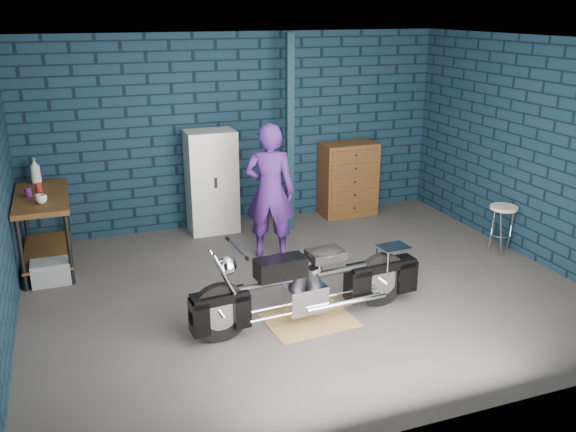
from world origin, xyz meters
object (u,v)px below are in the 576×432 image
Objects in this scene: locker at (212,182)px; storage_bin at (51,272)px; person at (270,192)px; shop_stool at (501,229)px; tool_chest at (348,179)px; workbench at (46,232)px; motorcycle at (310,279)px.

storage_bin is at bearing -154.06° from locker.
person is 2.72m from storage_bin.
shop_stool is (2.82, -0.92, -0.54)m from person.
tool_chest is (4.26, 1.05, 0.42)m from storage_bin.
tool_chest reaches higher than storage_bin.
storage_bin is at bearing -87.71° from workbench.
workbench is 3.41m from motorcycle.
motorcycle is at bearing -164.37° from shop_stool.
storage_bin is 0.68× the size of shop_stool.
locker is at bearing 91.52° from motorcycle.
locker is (-0.28, 2.91, 0.25)m from motorcycle.
person is 1.25m from locker.
shop_stool is (2.99, 0.84, -0.15)m from motorcycle.
shop_stool is (5.46, -1.52, -0.14)m from workbench.
locker is at bearing 25.94° from storage_bin.
motorcycle is at bearing -37.20° from storage_bin.
locker is 2.29× the size of shop_stool.
tool_chest is at bearing 13.87° from storage_bin.
shop_stool is (3.28, -2.07, -0.40)m from locker.
motorcycle is 3.11m from shop_stool.
tool_chest is 1.77× the size of shop_stool.
shop_stool is at bearing -60.28° from tool_chest.
motorcycle is at bearing -84.41° from locker.
tool_chest is at bearing 0.00° from locker.
workbench is 0.67× the size of motorcycle.
workbench is 5.67m from shop_stool.
workbench is 1.27× the size of tool_chest.
person is 3.01m from shop_stool.
workbench is 3.31× the size of storage_bin.
tool_chest is (2.10, 0.00, -0.16)m from locker.
motorcycle is at bearing -43.70° from workbench.
storage_bin is (0.02, -0.50, -0.32)m from workbench.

